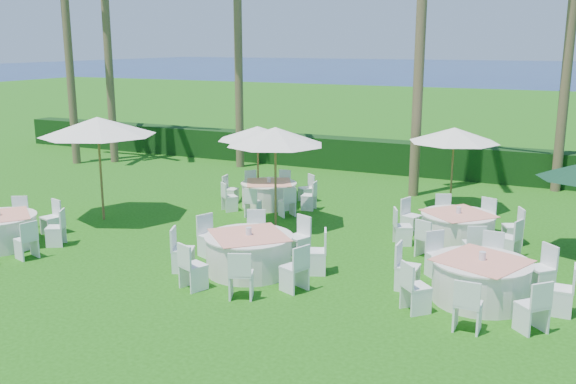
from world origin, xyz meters
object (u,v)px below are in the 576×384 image
at_px(banquet_table_a, 0,230).
at_px(umbrella_a, 98,126).
at_px(banquet_table_c, 481,279).
at_px(umbrella_c, 258,133).
at_px(banquet_table_e, 269,194).
at_px(banquet_table_f, 458,228).
at_px(umbrella_d, 454,135).
at_px(banquet_table_b, 249,252).
at_px(umbrella_b, 275,136).

distance_m(banquet_table_a, umbrella_a, 3.78).
relative_size(banquet_table_c, umbrella_c, 1.32).
bearing_deg(umbrella_c, umbrella_a, -128.49).
bearing_deg(banquet_table_e, banquet_table_f, -13.26).
bearing_deg(banquet_table_f, umbrella_d, 104.14).
xyz_separation_m(umbrella_c, umbrella_d, (5.66, 1.49, 0.09)).
distance_m(banquet_table_b, umbrella_c, 6.57).
distance_m(banquet_table_b, banquet_table_e, 5.74).
bearing_deg(banquet_table_c, banquet_table_b, -174.31).
bearing_deg(banquet_table_f, umbrella_b, -173.83).
relative_size(umbrella_b, umbrella_d, 1.03).
relative_size(banquet_table_b, banquet_table_e, 1.10).
height_order(banquet_table_a, banquet_table_e, banquet_table_a).
bearing_deg(banquet_table_a, umbrella_d, 41.56).
bearing_deg(umbrella_d, banquet_table_c, -74.12).
distance_m(banquet_table_b, umbrella_b, 4.09).
distance_m(banquet_table_e, umbrella_b, 3.05).
bearing_deg(banquet_table_f, banquet_table_e, 166.74).
height_order(banquet_table_e, umbrella_a, umbrella_a).
height_order(banquet_table_c, banquet_table_e, banquet_table_c).
bearing_deg(banquet_table_e, banquet_table_c, -34.60).
relative_size(banquet_table_e, umbrella_a, 0.94).
distance_m(umbrella_a, umbrella_c, 4.78).
bearing_deg(banquet_table_b, banquet_table_e, 112.52).
bearing_deg(banquet_table_a, banquet_table_c, 7.60).
relative_size(banquet_table_c, banquet_table_f, 1.06).
xyz_separation_m(banquet_table_c, umbrella_c, (-7.57, 5.22, 1.72)).
relative_size(banquet_table_a, banquet_table_e, 1.04).
relative_size(banquet_table_f, umbrella_d, 1.18).
height_order(banquet_table_f, umbrella_d, umbrella_d).
distance_m(banquet_table_b, umbrella_d, 7.95).
height_order(banquet_table_f, umbrella_a, umbrella_a).
height_order(umbrella_a, umbrella_d, umbrella_a).
bearing_deg(banquet_table_b, banquet_table_c, 5.69).
xyz_separation_m(banquet_table_a, umbrella_d, (9.25, 8.20, 1.84)).
height_order(banquet_table_a, umbrella_d, umbrella_d).
bearing_deg(umbrella_a, banquet_table_f, 11.55).
bearing_deg(umbrella_a, banquet_table_e, 43.20).
bearing_deg(umbrella_d, umbrella_b, -135.94).
height_order(banquet_table_a, umbrella_a, umbrella_a).
xyz_separation_m(banquet_table_b, umbrella_d, (2.89, 7.19, 1.81)).
relative_size(banquet_table_c, umbrella_b, 1.22).
relative_size(banquet_table_a, banquet_table_b, 0.95).
relative_size(banquet_table_b, banquet_table_c, 0.99).
xyz_separation_m(banquet_table_b, umbrella_a, (-5.74, 1.98, 2.20)).
relative_size(umbrella_b, umbrella_c, 1.08).
relative_size(banquet_table_b, umbrella_a, 1.03).
xyz_separation_m(banquet_table_c, umbrella_b, (-5.83, 2.92, 2.03)).
bearing_deg(banquet_table_a, umbrella_c, 61.89).
relative_size(banquet_table_a, umbrella_c, 1.23).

